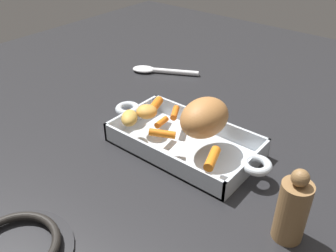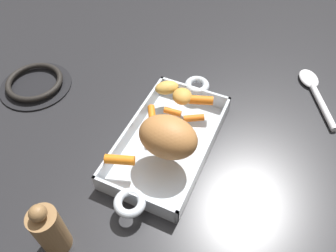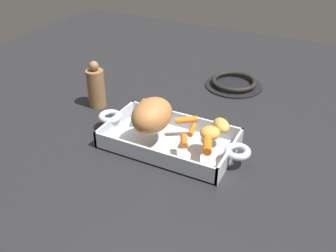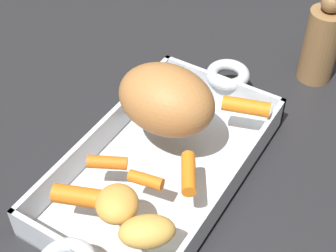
{
  "view_description": "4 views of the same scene",
  "coord_description": "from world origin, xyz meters",
  "px_view_note": "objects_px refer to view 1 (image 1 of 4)",
  "views": [
    {
      "loc": [
        0.41,
        -0.57,
        0.51
      ],
      "look_at": [
        -0.03,
        -0.03,
        0.06
      ],
      "focal_mm": 39.32,
      "sensor_mm": 36.0,
      "label": 1
    },
    {
      "loc": [
        0.42,
        0.19,
        0.62
      ],
      "look_at": [
        -0.01,
        -0.0,
        0.06
      ],
      "focal_mm": 34.88,
      "sensor_mm": 36.0,
      "label": 2
    },
    {
      "loc": [
        -0.37,
        0.74,
        0.58
      ],
      "look_at": [
        0.0,
        0.0,
        0.06
      ],
      "focal_mm": 40.83,
      "sensor_mm": 36.0,
      "label": 3
    },
    {
      "loc": [
        -0.36,
        -0.23,
        0.51
      ],
      "look_at": [
        0.01,
        -0.01,
        0.09
      ],
      "focal_mm": 54.78,
      "sensor_mm": 36.0,
      "label": 4
    }
  ],
  "objects_px": {
    "stove_burner_rear": "(14,250)",
    "serving_spoon": "(156,70)",
    "baby_carrot_center_right": "(212,158)",
    "baby_carrot_northeast": "(155,105)",
    "pork_roast": "(204,117)",
    "baby_carrot_southwest": "(162,122)",
    "roasting_dish": "(184,143)",
    "potato_halved": "(129,118)",
    "pepper_mill": "(292,209)",
    "baby_carrot_northwest": "(162,134)",
    "potato_golden_small": "(147,112)",
    "baby_carrot_long": "(175,113)"
  },
  "relations": [
    {
      "from": "roasting_dish",
      "to": "stove_burner_rear",
      "type": "distance_m",
      "value": 0.42
    },
    {
      "from": "pork_roast",
      "to": "baby_carrot_long",
      "type": "height_order",
      "value": "pork_roast"
    },
    {
      "from": "potato_golden_small",
      "to": "pepper_mill",
      "type": "distance_m",
      "value": 0.41
    },
    {
      "from": "baby_carrot_northeast",
      "to": "pepper_mill",
      "type": "bearing_deg",
      "value": -17.46
    },
    {
      "from": "baby_carrot_long",
      "to": "pork_roast",
      "type": "bearing_deg",
      "value": -11.91
    },
    {
      "from": "potato_golden_small",
      "to": "pepper_mill",
      "type": "xyz_separation_m",
      "value": [
        0.4,
        -0.09,
        -0.0
      ]
    },
    {
      "from": "baby_carrot_northeast",
      "to": "potato_halved",
      "type": "height_order",
      "value": "potato_halved"
    },
    {
      "from": "baby_carrot_northwest",
      "to": "pepper_mill",
      "type": "bearing_deg",
      "value": -7.96
    },
    {
      "from": "baby_carrot_southwest",
      "to": "baby_carrot_long",
      "type": "xyz_separation_m",
      "value": [
        -0.0,
        0.05,
        0.0
      ]
    },
    {
      "from": "baby_carrot_northwest",
      "to": "pork_roast",
      "type": "bearing_deg",
      "value": 47.46
    },
    {
      "from": "baby_carrot_long",
      "to": "baby_carrot_southwest",
      "type": "bearing_deg",
      "value": -87.92
    },
    {
      "from": "baby_carrot_northeast",
      "to": "potato_halved",
      "type": "relative_size",
      "value": 0.98
    },
    {
      "from": "roasting_dish",
      "to": "stove_burner_rear",
      "type": "height_order",
      "value": "roasting_dish"
    },
    {
      "from": "pork_roast",
      "to": "baby_carrot_northwest",
      "type": "relative_size",
      "value": 2.16
    },
    {
      "from": "baby_carrot_long",
      "to": "stove_burner_rear",
      "type": "xyz_separation_m",
      "value": [
        0.02,
        -0.46,
        -0.05
      ]
    },
    {
      "from": "pork_roast",
      "to": "baby_carrot_southwest",
      "type": "bearing_deg",
      "value": -161.66
    },
    {
      "from": "serving_spoon",
      "to": "pepper_mill",
      "type": "relative_size",
      "value": 1.45
    },
    {
      "from": "serving_spoon",
      "to": "pork_roast",
      "type": "bearing_deg",
      "value": 116.49
    },
    {
      "from": "baby_carrot_center_right",
      "to": "baby_carrot_long",
      "type": "distance_m",
      "value": 0.2
    },
    {
      "from": "baby_carrot_center_right",
      "to": "pepper_mill",
      "type": "distance_m",
      "value": 0.19
    },
    {
      "from": "baby_carrot_northeast",
      "to": "pepper_mill",
      "type": "relative_size",
      "value": 0.4
    },
    {
      "from": "baby_carrot_long",
      "to": "potato_halved",
      "type": "bearing_deg",
      "value": -122.14
    },
    {
      "from": "pork_roast",
      "to": "baby_carrot_southwest",
      "type": "relative_size",
      "value": 3.08
    },
    {
      "from": "baby_carrot_center_right",
      "to": "baby_carrot_northeast",
      "type": "xyz_separation_m",
      "value": [
        -0.23,
        0.09,
        0.0
      ]
    },
    {
      "from": "baby_carrot_long",
      "to": "baby_carrot_northeast",
      "type": "relative_size",
      "value": 0.81
    },
    {
      "from": "roasting_dish",
      "to": "potato_golden_small",
      "type": "distance_m",
      "value": 0.12
    },
    {
      "from": "pork_roast",
      "to": "pepper_mill",
      "type": "height_order",
      "value": "pepper_mill"
    },
    {
      "from": "baby_carrot_northwest",
      "to": "baby_carrot_southwest",
      "type": "bearing_deg",
      "value": 131.85
    },
    {
      "from": "baby_carrot_center_right",
      "to": "baby_carrot_long",
      "type": "bearing_deg",
      "value": 150.39
    },
    {
      "from": "baby_carrot_center_right",
      "to": "serving_spoon",
      "type": "xyz_separation_m",
      "value": [
        -0.45,
        0.35,
        -0.05
      ]
    },
    {
      "from": "roasting_dish",
      "to": "baby_carrot_southwest",
      "type": "height_order",
      "value": "baby_carrot_southwest"
    },
    {
      "from": "roasting_dish",
      "to": "potato_golden_small",
      "type": "height_order",
      "value": "potato_golden_small"
    },
    {
      "from": "potato_halved",
      "to": "pepper_mill",
      "type": "distance_m",
      "value": 0.42
    },
    {
      "from": "roasting_dish",
      "to": "potato_halved",
      "type": "height_order",
      "value": "potato_halved"
    },
    {
      "from": "baby_carrot_long",
      "to": "baby_carrot_northeast",
      "type": "distance_m",
      "value": 0.06
    },
    {
      "from": "potato_halved",
      "to": "baby_carrot_southwest",
      "type": "bearing_deg",
      "value": 34.49
    },
    {
      "from": "roasting_dish",
      "to": "potato_halved",
      "type": "xyz_separation_m",
      "value": [
        -0.12,
        -0.06,
        0.05
      ]
    },
    {
      "from": "baby_carrot_long",
      "to": "baby_carrot_northwest",
      "type": "distance_m",
      "value": 0.1
    },
    {
      "from": "baby_carrot_northeast",
      "to": "potato_golden_small",
      "type": "bearing_deg",
      "value": -76.3
    },
    {
      "from": "pork_roast",
      "to": "pepper_mill",
      "type": "distance_m",
      "value": 0.28
    },
    {
      "from": "pork_roast",
      "to": "potato_golden_small",
      "type": "xyz_separation_m",
      "value": [
        -0.15,
        -0.03,
        -0.03
      ]
    },
    {
      "from": "baby_carrot_northwest",
      "to": "potato_halved",
      "type": "xyz_separation_m",
      "value": [
        -0.1,
        -0.01,
        0.01
      ]
    },
    {
      "from": "baby_carrot_center_right",
      "to": "stove_burner_rear",
      "type": "xyz_separation_m",
      "value": [
        -0.15,
        -0.36,
        -0.05
      ]
    },
    {
      "from": "stove_burner_rear",
      "to": "serving_spoon",
      "type": "relative_size",
      "value": 0.91
    },
    {
      "from": "pork_roast",
      "to": "serving_spoon",
      "type": "distance_m",
      "value": 0.47
    },
    {
      "from": "baby_carrot_center_right",
      "to": "baby_carrot_southwest",
      "type": "bearing_deg",
      "value": 165.23
    },
    {
      "from": "roasting_dish",
      "to": "baby_carrot_southwest",
      "type": "relative_size",
      "value": 10.4
    },
    {
      "from": "potato_halved",
      "to": "stove_burner_rear",
      "type": "bearing_deg",
      "value": -77.25
    },
    {
      "from": "baby_carrot_long",
      "to": "baby_carrot_northeast",
      "type": "bearing_deg",
      "value": -175.32
    },
    {
      "from": "potato_golden_small",
      "to": "serving_spoon",
      "type": "distance_m",
      "value": 0.38
    }
  ]
}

